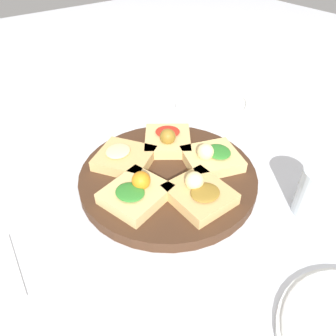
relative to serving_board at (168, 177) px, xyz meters
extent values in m
plane|color=silver|center=(0.00, 0.00, -0.01)|extent=(3.00, 3.00, 0.00)
cylinder|color=#422819|center=(0.00, 0.00, 0.00)|extent=(0.37, 0.37, 0.02)
cube|color=tan|center=(-0.08, -0.05, 0.02)|extent=(0.15, 0.15, 0.02)
ellipsoid|color=beige|center=(-0.09, -0.06, 0.04)|extent=(0.07, 0.07, 0.01)
cube|color=#DBB775|center=(0.03, -0.09, 0.02)|extent=(0.13, 0.13, 0.02)
ellipsoid|color=#2D7A28|center=(0.03, -0.11, 0.04)|extent=(0.07, 0.06, 0.01)
sphere|color=orange|center=(0.02, -0.08, 0.05)|extent=(0.04, 0.04, 0.04)
cube|color=tan|center=(0.10, 0.00, 0.02)|extent=(0.11, 0.10, 0.02)
ellipsoid|color=olive|center=(0.11, 0.00, 0.04)|extent=(0.05, 0.06, 0.01)
sphere|color=beige|center=(0.08, 0.00, 0.05)|extent=(0.04, 0.04, 0.04)
cube|color=#DBB775|center=(0.03, 0.09, 0.02)|extent=(0.13, 0.14, 0.02)
ellipsoid|color=#2D7A28|center=(0.04, 0.11, 0.04)|extent=(0.07, 0.07, 0.01)
sphere|color=beige|center=(0.03, 0.08, 0.05)|extent=(0.04, 0.04, 0.04)
cube|color=#DBB775|center=(-0.08, 0.06, 0.02)|extent=(0.15, 0.15, 0.02)
ellipsoid|color=red|center=(-0.09, 0.07, 0.04)|extent=(0.07, 0.07, 0.01)
sphere|color=olive|center=(-0.07, 0.05, 0.05)|extent=(0.04, 0.04, 0.04)
cylinder|color=white|center=(-0.19, 0.30, -0.01)|extent=(0.22, 0.22, 0.01)
torus|color=white|center=(-0.19, 0.30, 0.00)|extent=(0.21, 0.21, 0.01)
cylinder|color=silver|center=(0.23, 0.17, 0.04)|extent=(0.08, 0.08, 0.10)
camera|label=1|loc=(0.42, -0.31, 0.45)|focal=35.00mm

